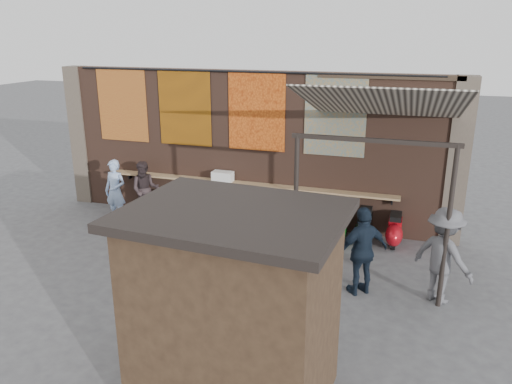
% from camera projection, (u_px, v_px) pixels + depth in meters
% --- Properties ---
extents(ground, '(70.00, 70.00, 0.00)m').
position_uv_depth(ground, '(211.00, 258.00, 11.39)').
color(ground, '#474749').
rests_on(ground, ground).
extents(brick_wall, '(10.00, 0.40, 4.00)m').
position_uv_depth(brick_wall, '(248.00, 147.00, 13.23)').
color(brick_wall, brown).
rests_on(brick_wall, ground).
extents(pier_left, '(0.50, 0.50, 4.00)m').
position_uv_depth(pier_left, '(82.00, 136.00, 14.75)').
color(pier_left, '#4C4238').
rests_on(pier_left, ground).
extents(pier_right, '(0.50, 0.50, 4.00)m').
position_uv_depth(pier_right, '(458.00, 163.00, 11.70)').
color(pier_right, '#4C4238').
rests_on(pier_right, ground).
extents(eating_counter, '(8.00, 0.32, 0.05)m').
position_uv_depth(eating_counter, '(244.00, 184.00, 13.17)').
color(eating_counter, '#9E7A51').
rests_on(eating_counter, brick_wall).
extents(shelf_box, '(0.55, 0.29, 0.27)m').
position_uv_depth(shelf_box, '(223.00, 176.00, 13.26)').
color(shelf_box, white).
rests_on(shelf_box, eating_counter).
extents(tapestry_redgold, '(1.50, 0.02, 2.00)m').
position_uv_depth(tapestry_redgold, '(122.00, 105.00, 13.78)').
color(tapestry_redgold, maroon).
rests_on(tapestry_redgold, brick_wall).
extents(tapestry_sun, '(1.50, 0.02, 2.00)m').
position_uv_depth(tapestry_sun, '(185.00, 108.00, 13.22)').
color(tapestry_sun, orange).
rests_on(tapestry_sun, brick_wall).
extents(tapestry_orange, '(1.50, 0.02, 2.00)m').
position_uv_depth(tapestry_orange, '(256.00, 112.00, 12.63)').
color(tapestry_orange, '#D05E1A').
rests_on(tapestry_orange, brick_wall).
extents(tapestry_multi, '(1.50, 0.02, 2.00)m').
position_uv_depth(tapestry_multi, '(335.00, 115.00, 12.05)').
color(tapestry_multi, '#246486').
rests_on(tapestry_multi, brick_wall).
extents(hang_rail, '(9.50, 0.06, 0.06)m').
position_uv_depth(hang_rail, '(245.00, 72.00, 12.41)').
color(hang_rail, black).
rests_on(hang_rail, brick_wall).
extents(scooter_stool_0, '(0.34, 0.75, 0.71)m').
position_uv_depth(scooter_stool_0, '(155.00, 205.00, 13.79)').
color(scooter_stool_0, '#15144C').
rests_on(scooter_stool_0, ground).
extents(scooter_stool_1, '(0.32, 0.71, 0.68)m').
position_uv_depth(scooter_stool_1, '(176.00, 207.00, 13.69)').
color(scooter_stool_1, '#0D4412').
rests_on(scooter_stool_1, ground).
extents(scooter_stool_2, '(0.37, 0.83, 0.79)m').
position_uv_depth(scooter_stool_2, '(196.00, 209.00, 13.40)').
color(scooter_stool_2, '#175F4F').
rests_on(scooter_stool_2, ground).
extents(scooter_stool_3, '(0.35, 0.78, 0.74)m').
position_uv_depth(scooter_stool_3, '(220.00, 212.00, 13.22)').
color(scooter_stool_3, '#0D2B96').
rests_on(scooter_stool_3, ground).
extents(scooter_stool_4, '(0.33, 0.74, 0.71)m').
position_uv_depth(scooter_stool_4, '(244.00, 214.00, 13.11)').
color(scooter_stool_4, navy).
rests_on(scooter_stool_4, ground).
extents(scooter_stool_5, '(0.39, 0.86, 0.82)m').
position_uv_depth(scooter_stool_5, '(265.00, 215.00, 12.90)').
color(scooter_stool_5, navy).
rests_on(scooter_stool_5, ground).
extents(scooter_stool_6, '(0.40, 0.88, 0.84)m').
position_uv_depth(scooter_stool_6, '(287.00, 218.00, 12.66)').
color(scooter_stool_6, '#87440C').
rests_on(scooter_stool_6, ground).
extents(scooter_stool_7, '(0.40, 0.88, 0.84)m').
position_uv_depth(scooter_stool_7, '(314.00, 220.00, 12.54)').
color(scooter_stool_7, maroon).
rests_on(scooter_stool_7, ground).
extents(scooter_stool_8, '(0.36, 0.81, 0.77)m').
position_uv_depth(scooter_stool_8, '(340.00, 225.00, 12.28)').
color(scooter_stool_8, '#0B4F12').
rests_on(scooter_stool_8, ground).
extents(scooter_stool_9, '(0.39, 0.87, 0.82)m').
position_uv_depth(scooter_stool_9, '(364.00, 226.00, 12.15)').
color(scooter_stool_9, black).
rests_on(scooter_stool_9, ground).
extents(scooter_stool_10, '(0.37, 0.81, 0.77)m').
position_uv_depth(scooter_stool_10, '(395.00, 230.00, 11.96)').
color(scooter_stool_10, '#AC0D16').
rests_on(scooter_stool_10, ground).
extents(diner_left, '(0.65, 0.45, 1.70)m').
position_uv_depth(diner_left, '(116.00, 191.00, 13.38)').
color(diner_left, '#99B4DF').
rests_on(diner_left, ground).
extents(diner_right, '(0.94, 0.85, 1.59)m').
position_uv_depth(diner_right, '(145.00, 190.00, 13.70)').
color(diner_right, '#322728').
rests_on(diner_right, ground).
extents(shopper_navy, '(1.09, 1.00, 1.79)m').
position_uv_depth(shopper_navy, '(363.00, 251.00, 9.61)').
color(shopper_navy, black).
rests_on(shopper_navy, ground).
extents(shopper_grey, '(1.39, 1.26, 1.88)m').
position_uv_depth(shopper_grey, '(443.00, 256.00, 9.30)').
color(shopper_grey, '#535357').
rests_on(shopper_grey, ground).
extents(shopper_tan, '(0.86, 0.89, 1.55)m').
position_uv_depth(shopper_tan, '(301.00, 231.00, 10.89)').
color(shopper_tan, '#9A6F62').
rests_on(shopper_tan, ground).
extents(market_stall, '(2.59, 2.01, 2.68)m').
position_uv_depth(market_stall, '(235.00, 312.00, 6.69)').
color(market_stall, black).
rests_on(market_stall, ground).
extents(stall_roof, '(2.90, 2.31, 0.12)m').
position_uv_depth(stall_roof, '(234.00, 215.00, 6.26)').
color(stall_roof, black).
rests_on(stall_roof, market_stall).
extents(stall_sign, '(1.20, 0.12, 0.50)m').
position_uv_depth(stall_sign, '(261.00, 244.00, 7.35)').
color(stall_sign, gold).
rests_on(stall_sign, market_stall).
extents(stall_shelf, '(2.05, 0.24, 0.06)m').
position_uv_depth(stall_shelf, '(261.00, 302.00, 7.64)').
color(stall_shelf, '#473321').
rests_on(stall_shelf, market_stall).
extents(awning_canvas, '(3.20, 3.28, 0.97)m').
position_uv_depth(awning_canvas, '(383.00, 103.00, 10.09)').
color(awning_canvas, beige).
rests_on(awning_canvas, brick_wall).
extents(awning_ledger, '(3.30, 0.08, 0.12)m').
position_uv_depth(awning_ledger, '(389.00, 77.00, 11.41)').
color(awning_ledger, '#33261C').
rests_on(awning_ledger, brick_wall).
extents(awning_header, '(3.00, 0.08, 0.08)m').
position_uv_depth(awning_header, '(374.00, 140.00, 8.88)').
color(awning_header, black).
rests_on(awning_header, awning_post_left).
extents(awning_post_left, '(0.09, 0.09, 3.10)m').
position_uv_depth(awning_post_left, '(295.00, 213.00, 9.76)').
color(awning_post_left, black).
rests_on(awning_post_left, ground).
extents(awning_post_right, '(0.09, 0.09, 3.10)m').
position_uv_depth(awning_post_right, '(447.00, 229.00, 8.94)').
color(awning_post_right, black).
rests_on(awning_post_right, ground).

